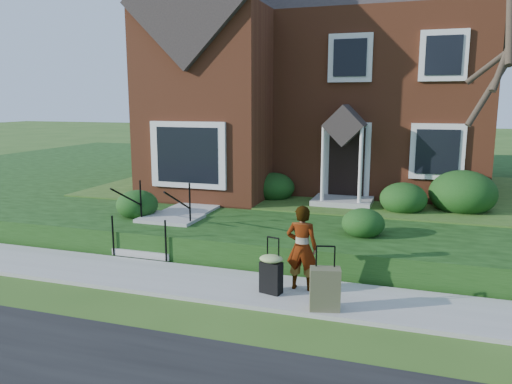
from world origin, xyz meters
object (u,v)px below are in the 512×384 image
at_px(woman, 302,248).
at_px(suitcase_black, 271,272).
at_px(front_steps, 162,229).
at_px(suitcase_olive, 325,289).

distance_m(woman, suitcase_black, 0.70).
bearing_deg(front_steps, woman, -23.68).
bearing_deg(woman, front_steps, -24.96).
relative_size(front_steps, suitcase_olive, 1.89).
bearing_deg(woman, suitcase_black, 36.22).
height_order(front_steps, suitcase_black, front_steps).
height_order(woman, suitcase_olive, woman).
xyz_separation_m(woman, suitcase_black, (-0.46, -0.36, -0.38)).
height_order(suitcase_black, suitcase_olive, suitcase_olive).
relative_size(suitcase_black, suitcase_olive, 0.95).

